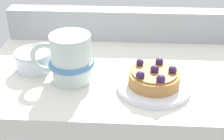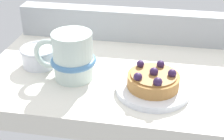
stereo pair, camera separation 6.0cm
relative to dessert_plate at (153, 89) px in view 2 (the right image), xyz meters
The scene contains 6 objects.
ground_plane 8.24cm from the dessert_plate, 110.13° to the left, with size 65.28×35.87×4.32cm, color silver.
window_rail_back 23.34cm from the dessert_plate, 96.66° to the left, with size 63.97×4.58×7.60cm, color #9EA3A8.
dessert_plate is the anchor object (origin of this frame).
raspberry_tart 2.08cm from the dessert_plate, 77.63° to the right, with size 9.60×9.60×3.91cm.
coffee_mug 16.83cm from the dessert_plate, behind, with size 12.52×8.97×9.56cm.
sugar_bowl 25.34cm from the dessert_plate, 165.53° to the left, with size 7.90×7.90×4.07cm.
Camera 2 is at (3.76, -57.27, 33.02)cm, focal length 50.79 mm.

